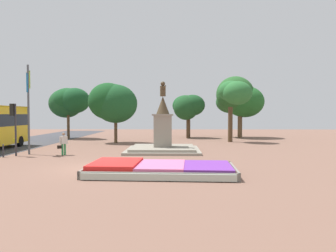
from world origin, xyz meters
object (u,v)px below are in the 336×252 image
object	(u,v)px
traffic_light_mid_block	(14,120)
kerb_bollard_north	(3,150)
pedestrian_with_handbag	(63,143)
statue_monument	(163,139)
banner_pole	(28,105)
flower_planter	(158,169)

from	to	relation	value
traffic_light_mid_block	kerb_bollard_north	xyz separation A→B (m)	(-0.38, -0.71, -1.95)
kerb_bollard_north	pedestrian_with_handbag	bearing A→B (deg)	19.45
statue_monument	kerb_bollard_north	xyz separation A→B (m)	(-10.15, -3.62, -0.47)
banner_pole	flower_planter	bearing A→B (deg)	-37.94
banner_pole	pedestrian_with_handbag	bearing A→B (deg)	-8.96
pedestrian_with_handbag	kerb_bollard_north	distance (m)	3.71
flower_planter	pedestrian_with_handbag	xyz separation A→B (m)	(-6.77, 6.85, 0.61)
statue_monument	pedestrian_with_handbag	xyz separation A→B (m)	(-6.68, -2.39, -0.07)
flower_planter	pedestrian_with_handbag	bearing A→B (deg)	134.69
pedestrian_with_handbag	flower_planter	bearing A→B (deg)	-45.31
statue_monument	traffic_light_mid_block	world-z (taller)	statue_monument
banner_pole	pedestrian_with_handbag	size ratio (longest dim) A/B	4.03
flower_planter	pedestrian_with_handbag	world-z (taller)	pedestrian_with_handbag
pedestrian_with_handbag	kerb_bollard_north	size ratio (longest dim) A/B	1.79
statue_monument	banner_pole	bearing A→B (deg)	-167.76
traffic_light_mid_block	kerb_bollard_north	distance (m)	2.11
statue_monument	pedestrian_with_handbag	world-z (taller)	statue_monument
pedestrian_with_handbag	statue_monument	bearing A→B (deg)	19.71
flower_planter	statue_monument	distance (m)	9.26
statue_monument	traffic_light_mid_block	size ratio (longest dim) A/B	1.56
traffic_light_mid_block	statue_monument	bearing A→B (deg)	16.60
flower_planter	kerb_bollard_north	xyz separation A→B (m)	(-10.25, 5.62, 0.21)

